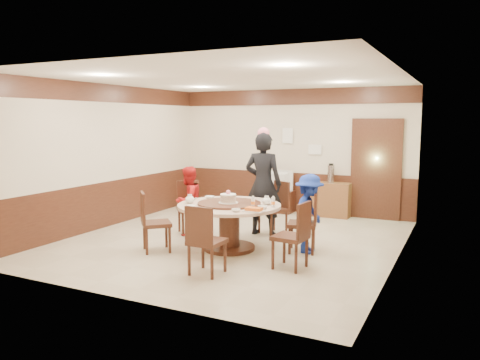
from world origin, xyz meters
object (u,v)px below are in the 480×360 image
at_px(person_standing, 263,184).
at_px(shrimp_platter, 254,210).
at_px(thermos, 331,174).
at_px(television, 275,180).
at_px(side_cabinet, 332,200).
at_px(person_red, 188,201).
at_px(tv_stand, 275,201).
at_px(person_blue, 309,214).
at_px(birthday_cake, 228,198).
at_px(banquet_table, 229,217).

height_order(person_standing, shrimp_platter, person_standing).
bearing_deg(thermos, person_standing, -107.80).
relative_size(person_standing, television, 2.35).
bearing_deg(person_standing, side_cabinet, -113.66).
bearing_deg(shrimp_platter, thermos, 87.44).
bearing_deg(person_red, tv_stand, 173.31).
height_order(person_red, thermos, person_red).
relative_size(person_red, side_cabinet, 1.58).
bearing_deg(side_cabinet, shrimp_platter, -93.08).
relative_size(tv_stand, television, 1.06).
xyz_separation_m(person_standing, tv_stand, (-0.60, 2.11, -0.69)).
height_order(person_blue, birthday_cake, person_blue).
xyz_separation_m(birthday_cake, side_cabinet, (0.82, 3.35, -0.48)).
distance_m(tv_stand, television, 0.48).
bearing_deg(person_blue, birthday_cake, 111.26).
xyz_separation_m(person_red, thermos, (1.91, 2.77, 0.31)).
xyz_separation_m(shrimp_platter, thermos, (0.17, 3.71, 0.16)).
bearing_deg(banquet_table, side_cabinet, 76.17).
relative_size(banquet_table, birthday_cake, 5.31).
bearing_deg(person_standing, television, -79.16).
bearing_deg(person_standing, thermos, -112.85).
relative_size(tv_stand, thermos, 2.24).
relative_size(birthday_cake, side_cabinet, 0.40).
height_order(person_red, person_blue, same).
distance_m(person_red, tv_stand, 2.83).
height_order(birthday_cake, shrimp_platter, birthday_cake).
distance_m(person_standing, side_cabinet, 2.33).
relative_size(tv_stand, side_cabinet, 1.06).
height_order(banquet_table, person_blue, person_blue).
xyz_separation_m(banquet_table, television, (-0.51, 3.29, 0.20)).
bearing_deg(tv_stand, shrimp_platter, -73.02).
bearing_deg(banquet_table, shrimp_platter, -32.31).
relative_size(banquet_table, person_blue, 1.33).
bearing_deg(person_standing, banquet_table, 80.30).
bearing_deg(tv_stand, person_red, -102.85).
bearing_deg(television, banquet_table, 100.45).
distance_m(person_red, thermos, 3.38).
xyz_separation_m(shrimp_platter, television, (-1.12, 3.68, -0.05)).
height_order(shrimp_platter, side_cabinet, shrimp_platter).
height_order(person_blue, side_cabinet, person_blue).
distance_m(person_standing, television, 2.21).
height_order(banquet_table, person_standing, person_standing).
bearing_deg(thermos, birthday_cake, -103.12).
bearing_deg(birthday_cake, thermos, 76.88).
height_order(person_blue, television, person_blue).
relative_size(banquet_table, person_red, 1.33).
bearing_deg(banquet_table, person_blue, 17.52).
xyz_separation_m(birthday_cake, shrimp_platter, (0.62, -0.35, -0.07)).
xyz_separation_m(television, thermos, (1.29, 0.03, 0.21)).
xyz_separation_m(person_red, person_blue, (2.36, -0.16, 0.00)).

